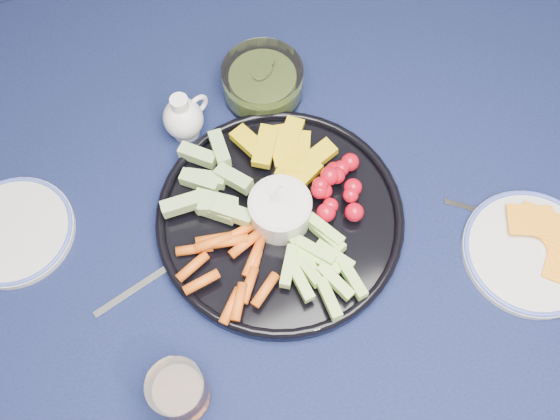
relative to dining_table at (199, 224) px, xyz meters
name	(u,v)px	position (x,y,z in m)	size (l,w,h in m)	color
dining_table	(199,224)	(0.00, 0.00, 0.00)	(1.67, 1.07, 0.75)	#4C2E19
crudite_platter	(278,215)	(0.11, -0.09, 0.11)	(0.38, 0.38, 0.12)	black
creamer_pitcher	(184,118)	(0.04, 0.13, 0.13)	(0.08, 0.07, 0.09)	white
pickle_bowl	(263,83)	(0.18, 0.15, 0.12)	(0.13, 0.13, 0.06)	silver
cheese_plate	(532,251)	(0.43, -0.29, 0.10)	(0.20, 0.20, 0.02)	silver
juice_tumbler	(180,392)	(-0.11, -0.27, 0.13)	(0.07, 0.07, 0.09)	silver
fork_left	(154,277)	(-0.09, -0.09, 0.09)	(0.17, 0.05, 0.00)	silver
fork_right	(499,217)	(0.43, -0.22, 0.09)	(0.12, 0.11, 0.00)	silver
side_plate_extra	(14,231)	(-0.27, 0.06, 0.10)	(0.18, 0.18, 0.02)	silver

